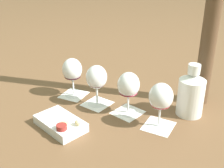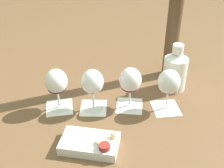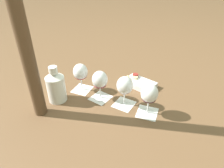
{
  "view_description": "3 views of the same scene",
  "coord_description": "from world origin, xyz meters",
  "px_view_note": "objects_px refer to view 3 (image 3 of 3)",
  "views": [
    {
      "loc": [
        -0.87,
        0.31,
        0.54
      ],
      "look_at": [
        0.0,
        -0.0,
        0.1
      ],
      "focal_mm": 45.0,
      "sensor_mm": 36.0,
      "label": 1
    },
    {
      "loc": [
        -0.48,
        0.69,
        0.63
      ],
      "look_at": [
        0.0,
        -0.0,
        0.1
      ],
      "focal_mm": 45.0,
      "sensor_mm": 36.0,
      "label": 2
    },
    {
      "loc": [
        0.76,
        -0.36,
        0.63
      ],
      "look_at": [
        0.0,
        -0.0,
        0.1
      ],
      "focal_mm": 32.0,
      "sensor_mm": 36.0,
      "label": 3
    }
  ],
  "objects_px": {
    "ceramic_vase": "(56,86)",
    "wine_glass_3": "(149,95)",
    "wine_glass_0": "(81,73)",
    "snack_dish": "(139,83)",
    "wine_glass_2": "(125,87)",
    "wine_glass_1": "(100,81)"
  },
  "relations": [
    {
      "from": "wine_glass_2",
      "to": "snack_dish",
      "type": "distance_m",
      "value": 0.22
    },
    {
      "from": "snack_dish",
      "to": "wine_glass_3",
      "type": "bearing_deg",
      "value": -22.9
    },
    {
      "from": "wine_glass_2",
      "to": "wine_glass_3",
      "type": "xyz_separation_m",
      "value": [
        0.11,
        0.07,
        0.0
      ]
    },
    {
      "from": "wine_glass_1",
      "to": "wine_glass_3",
      "type": "xyz_separation_m",
      "value": [
        0.21,
        0.16,
        -0.0
      ]
    },
    {
      "from": "wine_glass_1",
      "to": "snack_dish",
      "type": "relative_size",
      "value": 0.78
    },
    {
      "from": "ceramic_vase",
      "to": "snack_dish",
      "type": "height_order",
      "value": "ceramic_vase"
    },
    {
      "from": "ceramic_vase",
      "to": "wine_glass_0",
      "type": "bearing_deg",
      "value": 104.35
    },
    {
      "from": "wine_glass_2",
      "to": "ceramic_vase",
      "type": "bearing_deg",
      "value": -122.11
    },
    {
      "from": "ceramic_vase",
      "to": "wine_glass_3",
      "type": "bearing_deg",
      "value": 51.37
    },
    {
      "from": "wine_glass_3",
      "to": "ceramic_vase",
      "type": "bearing_deg",
      "value": -128.63
    },
    {
      "from": "wine_glass_0",
      "to": "wine_glass_3",
      "type": "bearing_deg",
      "value": 33.95
    },
    {
      "from": "wine_glass_1",
      "to": "wine_glass_0",
      "type": "bearing_deg",
      "value": -151.78
    },
    {
      "from": "wine_glass_3",
      "to": "wine_glass_0",
      "type": "bearing_deg",
      "value": -146.05
    },
    {
      "from": "ceramic_vase",
      "to": "snack_dish",
      "type": "relative_size",
      "value": 0.95
    },
    {
      "from": "wine_glass_0",
      "to": "wine_glass_1",
      "type": "bearing_deg",
      "value": 28.22
    },
    {
      "from": "wine_glass_2",
      "to": "snack_dish",
      "type": "bearing_deg",
      "value": 125.57
    },
    {
      "from": "wine_glass_0",
      "to": "wine_glass_3",
      "type": "relative_size",
      "value": 1.0
    },
    {
      "from": "wine_glass_0",
      "to": "wine_glass_1",
      "type": "xyz_separation_m",
      "value": [
        0.12,
        0.06,
        0.0
      ]
    },
    {
      "from": "wine_glass_3",
      "to": "wine_glass_2",
      "type": "bearing_deg",
      "value": -146.71
    },
    {
      "from": "ceramic_vase",
      "to": "wine_glass_1",
      "type": "bearing_deg",
      "value": 68.36
    },
    {
      "from": "wine_glass_0",
      "to": "ceramic_vase",
      "type": "height_order",
      "value": "ceramic_vase"
    },
    {
      "from": "wine_glass_1",
      "to": "ceramic_vase",
      "type": "height_order",
      "value": "ceramic_vase"
    }
  ]
}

